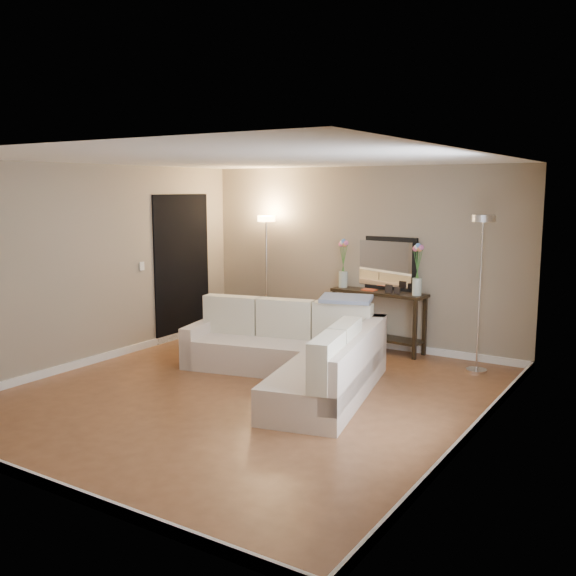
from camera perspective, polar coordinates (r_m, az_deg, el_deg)
The scene contains 23 objects.
floor at distance 7.34m, azimuth -3.38°, elevation -9.38°, with size 5.00×5.50×0.01m, color brown.
ceiling at distance 6.98m, azimuth -3.58°, elevation 11.42°, with size 5.00×5.50×0.01m, color white.
wall_back at distance 9.41m, azimuth 6.39°, elevation 2.76°, with size 5.00×0.02×2.60m, color gray.
wall_front at distance 5.10m, azimuth -21.91°, elevation -3.00°, with size 5.00×0.02×2.60m, color gray.
wall_left at distance 8.74m, azimuth -16.97°, elevation 1.97°, with size 0.02×5.50×2.60m, color gray.
wall_right at distance 5.95m, azimuth 16.55°, elevation -1.09°, with size 0.02×5.50×2.60m, color gray.
baseboard_back at distance 9.60m, azimuth 6.20°, elevation -4.69°, with size 5.00×0.03×0.10m, color white.
baseboard_front at distance 5.49m, azimuth -20.91°, elevation -15.83°, with size 5.00×0.03×0.10m, color white.
baseboard_left at distance 8.95m, azimuth -16.50°, elevation -6.01°, with size 0.03×5.50×0.10m, color white.
baseboard_right at distance 6.29m, azimuth 15.81°, elevation -12.36°, with size 0.03×5.50×0.10m, color white.
doorway at distance 9.93m, azimuth -9.38°, elevation 1.86°, with size 0.02×1.20×2.20m, color black.
switch_plate at distance 9.30m, azimuth -12.87°, elevation 1.91°, with size 0.02×0.08×0.12m, color white.
sectional_sofa at distance 7.70m, azimuth 0.88°, elevation -5.93°, with size 2.95×2.51×0.88m.
throw_blanket at distance 8.02m, azimuth 5.19°, elevation -0.95°, with size 0.63×0.36×0.05m, color gray.
console_table at distance 9.23m, azimuth 7.56°, elevation -2.51°, with size 1.42×0.49×0.86m.
leaning_mirror at distance 9.23m, azimuth 8.63°, elevation 2.15°, with size 0.99×0.13×0.77m.
table_decor at distance 9.09m, azimuth 7.90°, elevation -0.22°, with size 0.59×0.15×0.14m.
flower_vase_left at distance 9.38m, azimuth 4.93°, elevation 1.81°, with size 0.16×0.14×0.73m.
flower_vase_right at distance 8.81m, azimuth 11.43°, elevation 1.21°, with size 0.16×0.14×0.73m.
floor_lamp_lit at distance 9.93m, azimuth -1.93°, elevation 3.25°, with size 0.30×0.30×1.87m.
floor_lamp_unlit at distance 8.23m, azimuth 16.82°, elevation 2.23°, with size 0.29×0.29×1.97m.
charcoal_rug at distance 9.87m, azimuth -3.31°, elevation -4.52°, with size 1.22×0.91×0.02m, color black.
black_bag at distance 9.85m, azimuth -4.65°, elevation -3.93°, with size 0.35×0.24×0.22m, color black.
Camera 1 is at (4.08, -5.66, 2.29)m, focal length 40.00 mm.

